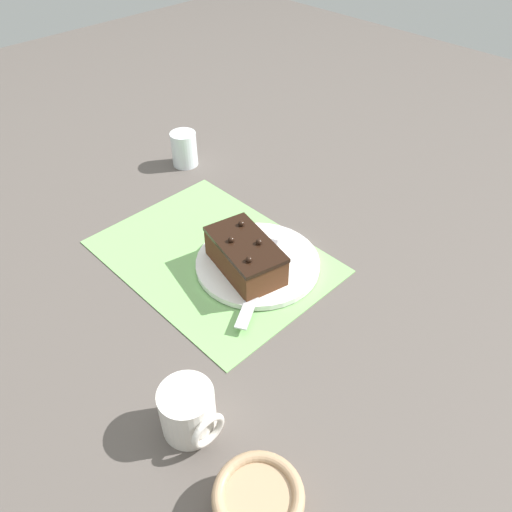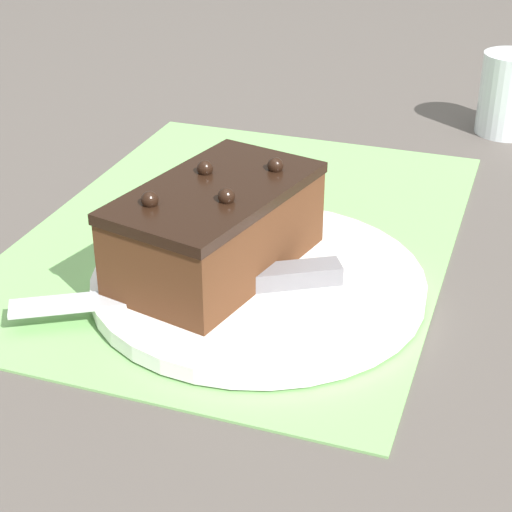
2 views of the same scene
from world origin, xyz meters
name	(u,v)px [view 2 (image 2 of 2)]	position (x,y,z in m)	size (l,w,h in m)	color
ground_plane	(243,235)	(0.00, 0.00, 0.00)	(3.00, 3.00, 0.00)	#544C47
placemat_woven	(243,233)	(0.00, 0.00, 0.00)	(0.46, 0.34, 0.00)	#7AB266
cake_plate	(258,282)	(0.08, 0.04, 0.01)	(0.24, 0.24, 0.01)	white
chocolate_cake	(216,227)	(0.08, 0.01, 0.05)	(0.18, 0.13, 0.08)	#512D19
serving_knife	(235,283)	(0.11, 0.03, 0.02)	(0.14, 0.21, 0.01)	slate
drinking_glass	(510,94)	(-0.32, 0.19, 0.04)	(0.06, 0.06, 0.09)	white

